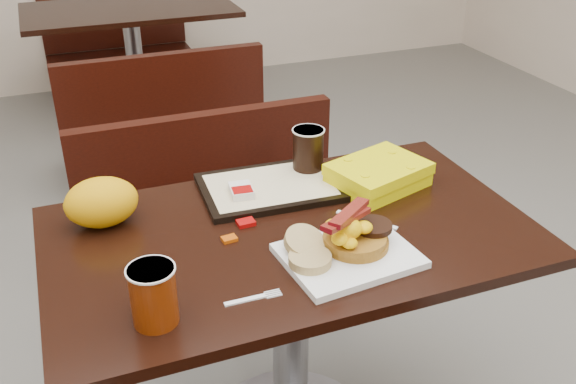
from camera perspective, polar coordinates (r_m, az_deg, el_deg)
name	(u,v)px	position (r m, az deg, el deg)	size (l,w,h in m)	color
table_near	(291,345)	(1.84, 0.24, -13.37)	(1.20, 0.70, 0.75)	black
bench_near_n	(222,226)	(2.38, -5.86, -2.97)	(1.00, 0.46, 0.72)	black
table_far	(136,70)	(4.09, -13.27, 10.46)	(1.20, 0.70, 0.75)	black
bench_far_s	(159,112)	(3.44, -11.35, 6.93)	(1.00, 0.46, 0.72)	black
bench_far_n	(120,42)	(4.76, -14.63, 12.66)	(1.00, 0.46, 0.72)	black
platter	(349,256)	(1.51, 5.37, -5.62)	(0.30, 0.23, 0.02)	white
pancake_stack	(356,240)	(1.52, 6.01, -4.21)	(0.16, 0.16, 0.03)	#9B5C19
sausage_patty	(373,226)	(1.53, 7.55, -3.02)	(0.09, 0.09, 0.01)	black
scrambled_eggs	(350,231)	(1.48, 5.48, -3.41)	(0.10, 0.08, 0.05)	#FFED05
bacon_strips	(346,218)	(1.46, 5.19, -2.28)	(0.17, 0.07, 0.01)	#4B050B
muffin_bottom	(310,259)	(1.46, 1.95, -5.97)	(0.10, 0.10, 0.02)	tan
muffin_top	(304,242)	(1.49, 1.44, -4.42)	(0.09, 0.09, 0.02)	tan
coffee_cup_near	(154,295)	(1.32, -11.78, -8.94)	(0.09, 0.09, 0.13)	#952B05
fork	(245,300)	(1.38, -3.82, -9.50)	(0.13, 0.02, 0.00)	white
knife	(367,220)	(1.66, 6.95, -2.46)	(0.17, 0.01, 0.00)	white
condiment_syrup	(229,239)	(1.58, -5.21, -4.14)	(0.04, 0.03, 0.01)	#AB4107
condiment_ketchup	(246,223)	(1.63, -3.75, -2.72)	(0.04, 0.03, 0.01)	#8C0504
tray	(270,187)	(1.79, -1.62, 0.41)	(0.38, 0.27, 0.02)	black
hashbrown_sleeve_left	(241,190)	(1.74, -4.15, 0.14)	(0.06, 0.08, 0.02)	silver
coffee_cup_far	(308,149)	(1.85, 1.79, 3.82)	(0.09, 0.09, 0.12)	black
clamshell	(378,175)	(1.82, 7.97, 1.52)	(0.25, 0.19, 0.07)	#D8CE03
paper_bag	(101,202)	(1.67, -16.16, -0.87)	(0.18, 0.13, 0.13)	#D9A507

